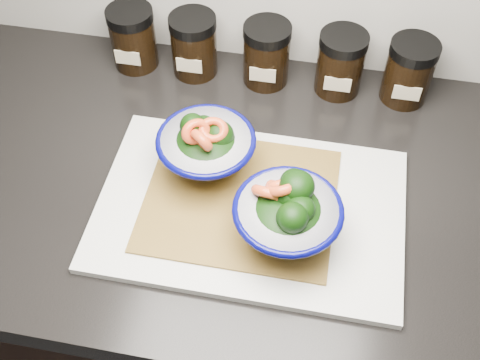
% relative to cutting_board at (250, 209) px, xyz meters
% --- Properties ---
extents(cabinet, '(3.43, 0.58, 0.86)m').
position_rel_cutting_board_xyz_m(cabinet, '(0.02, 0.05, -0.48)').
color(cabinet, black).
rests_on(cabinet, ground).
extents(countertop, '(3.50, 0.60, 0.04)m').
position_rel_cutting_board_xyz_m(countertop, '(0.02, 0.05, -0.03)').
color(countertop, black).
rests_on(countertop, cabinet).
extents(cutting_board, '(0.45, 0.30, 0.01)m').
position_rel_cutting_board_xyz_m(cutting_board, '(0.00, 0.00, 0.00)').
color(cutting_board, silver).
rests_on(cutting_board, countertop).
extents(bamboo_mat, '(0.28, 0.24, 0.00)m').
position_rel_cutting_board_xyz_m(bamboo_mat, '(-0.02, 0.01, 0.01)').
color(bamboo_mat, olive).
rests_on(bamboo_mat, cutting_board).
extents(bowl_left, '(0.15, 0.15, 0.12)m').
position_rel_cutting_board_xyz_m(bowl_left, '(-0.08, 0.06, 0.06)').
color(bowl_left, white).
rests_on(bowl_left, bamboo_mat).
extents(bowl_right, '(0.15, 0.15, 0.11)m').
position_rel_cutting_board_xyz_m(bowl_right, '(0.06, -0.04, 0.06)').
color(bowl_right, white).
rests_on(bowl_right, bamboo_mat).
extents(spice_jar_a, '(0.08, 0.08, 0.11)m').
position_rel_cutting_board_xyz_m(spice_jar_a, '(-0.26, 0.29, 0.05)').
color(spice_jar_a, black).
rests_on(spice_jar_a, countertop).
extents(spice_jar_b, '(0.08, 0.08, 0.11)m').
position_rel_cutting_board_xyz_m(spice_jar_b, '(-0.15, 0.29, 0.05)').
color(spice_jar_b, black).
rests_on(spice_jar_b, countertop).
extents(spice_jar_c, '(0.08, 0.08, 0.11)m').
position_rel_cutting_board_xyz_m(spice_jar_c, '(-0.02, 0.29, 0.05)').
color(spice_jar_c, black).
rests_on(spice_jar_c, countertop).
extents(spice_jar_d, '(0.08, 0.08, 0.11)m').
position_rel_cutting_board_xyz_m(spice_jar_d, '(0.10, 0.29, 0.05)').
color(spice_jar_d, black).
rests_on(spice_jar_d, countertop).
extents(spice_jar_e, '(0.08, 0.08, 0.11)m').
position_rel_cutting_board_xyz_m(spice_jar_e, '(0.22, 0.29, 0.05)').
color(spice_jar_e, black).
rests_on(spice_jar_e, countertop).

